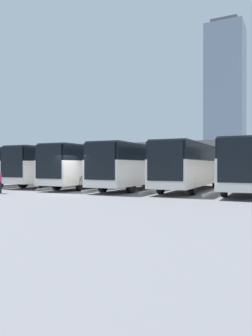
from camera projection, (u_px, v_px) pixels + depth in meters
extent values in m
plane|color=#5B5B60|center=(75.00, 193.00, 21.44)|extent=(600.00, 600.00, 0.00)
cube|color=silver|center=(249.00, 173.00, 22.10)|extent=(2.75, 12.37, 1.74)
cube|color=black|center=(249.00, 152.00, 22.09)|extent=(2.71, 12.18, 1.06)
cube|color=black|center=(239.00, 160.00, 16.51)|extent=(2.14, 0.09, 2.30)
cube|color=silver|center=(239.00, 188.00, 16.52)|extent=(2.31, 0.12, 0.40)
cube|color=#333338|center=(249.00, 144.00, 22.09)|extent=(2.64, 11.87, 0.12)
cylinder|color=black|center=(224.00, 187.00, 19.11)|extent=(0.33, 1.11, 1.10)
cylinder|color=black|center=(239.00, 182.00, 26.01)|extent=(0.33, 1.11, 1.10)
cube|color=#B2B2AD|center=(213.00, 192.00, 21.37)|extent=(0.40, 6.08, 0.15)
cube|color=silver|center=(191.00, 172.00, 24.18)|extent=(2.75, 12.37, 1.74)
cube|color=black|center=(191.00, 154.00, 24.17)|extent=(2.71, 12.18, 1.06)
cube|color=black|center=(165.00, 161.00, 18.59)|extent=(2.14, 0.09, 2.30)
cube|color=silver|center=(165.00, 186.00, 18.60)|extent=(2.31, 0.12, 0.40)
cube|color=#333338|center=(191.00, 146.00, 24.17)|extent=(2.64, 11.87, 0.12)
cylinder|color=black|center=(193.00, 186.00, 20.28)|extent=(0.33, 1.11, 1.10)
cylinder|color=black|center=(161.00, 185.00, 21.19)|extent=(0.33, 1.11, 1.10)
cylinder|color=black|center=(215.00, 181.00, 27.19)|extent=(0.33, 1.11, 1.10)
cylinder|color=black|center=(190.00, 180.00, 28.09)|extent=(0.33, 1.11, 1.10)
cube|color=#B2B2AD|center=(156.00, 190.00, 23.45)|extent=(0.40, 6.08, 0.15)
cube|color=silver|center=(139.00, 172.00, 25.58)|extent=(2.75, 12.37, 1.74)
cube|color=black|center=(139.00, 154.00, 25.57)|extent=(2.71, 12.18, 1.06)
cube|color=black|center=(99.00, 161.00, 19.99)|extent=(2.14, 0.09, 2.30)
cube|color=silver|center=(99.00, 185.00, 19.99)|extent=(2.31, 0.12, 0.40)
cube|color=#333338|center=(139.00, 147.00, 25.56)|extent=(2.64, 11.87, 0.12)
cylinder|color=black|center=(131.00, 185.00, 21.68)|extent=(0.33, 1.11, 1.10)
cylinder|color=black|center=(103.00, 184.00, 22.58)|extent=(0.33, 1.11, 1.10)
cylinder|color=black|center=(167.00, 180.00, 28.58)|extent=(0.33, 1.11, 1.10)
cylinder|color=black|center=(144.00, 180.00, 29.49)|extent=(0.33, 1.11, 1.10)
cube|color=#B2B2AD|center=(104.00, 189.00, 24.85)|extent=(0.40, 6.08, 0.15)
cube|color=silver|center=(95.00, 172.00, 27.51)|extent=(2.75, 12.37, 1.74)
cube|color=black|center=(95.00, 155.00, 27.50)|extent=(2.71, 12.18, 1.06)
cube|color=black|center=(48.00, 162.00, 21.92)|extent=(2.14, 0.09, 2.30)
cube|color=silver|center=(48.00, 183.00, 21.92)|extent=(2.31, 0.12, 0.40)
cube|color=#333338|center=(95.00, 148.00, 27.49)|extent=(2.64, 11.87, 0.12)
cylinder|color=black|center=(81.00, 183.00, 23.60)|extent=(0.33, 1.11, 1.10)
cylinder|color=black|center=(57.00, 183.00, 24.51)|extent=(0.33, 1.11, 1.10)
cylinder|color=black|center=(126.00, 179.00, 30.51)|extent=(0.33, 1.11, 1.10)
cylinder|color=black|center=(106.00, 179.00, 31.42)|extent=(0.33, 1.11, 1.10)
cube|color=#B2B2AD|center=(62.00, 187.00, 26.78)|extent=(0.40, 6.08, 0.15)
cube|color=silver|center=(61.00, 171.00, 29.94)|extent=(2.75, 12.37, 1.74)
cube|color=black|center=(61.00, 156.00, 29.93)|extent=(2.71, 12.18, 1.06)
cube|color=black|center=(11.00, 162.00, 24.35)|extent=(2.14, 0.09, 2.30)
cube|color=silver|center=(11.00, 181.00, 24.35)|extent=(2.31, 0.12, 0.40)
cube|color=#333338|center=(61.00, 149.00, 29.92)|extent=(2.64, 11.87, 0.12)
cylinder|color=black|center=(44.00, 182.00, 26.04)|extent=(0.33, 1.11, 1.10)
cylinder|color=black|center=(23.00, 181.00, 26.94)|extent=(0.33, 1.11, 1.10)
cylinder|color=black|center=(93.00, 178.00, 32.94)|extent=(0.33, 1.11, 1.10)
cylinder|color=black|center=(75.00, 178.00, 33.85)|extent=(0.33, 1.11, 1.10)
cube|color=#B2B2AD|center=(30.00, 185.00, 29.21)|extent=(0.40, 6.08, 0.15)
cube|color=silver|center=(21.00, 171.00, 30.99)|extent=(2.75, 12.37, 1.74)
cube|color=black|center=(21.00, 156.00, 30.98)|extent=(2.71, 12.18, 1.06)
cube|color=#333338|center=(21.00, 150.00, 30.98)|extent=(2.64, 11.87, 0.12)
cylinder|color=black|center=(55.00, 178.00, 34.00)|extent=(0.33, 1.11, 1.10)
cylinder|color=black|center=(39.00, 178.00, 34.90)|extent=(0.33, 1.11, 1.10)
cylinder|color=black|center=(0.00, 188.00, 21.56)|extent=(0.20, 0.20, 0.75)
cube|color=gray|center=(181.00, 162.00, 42.23)|extent=(43.09, 13.77, 4.48)
cube|color=silver|center=(197.00, 150.00, 49.71)|extent=(43.09, 3.00, 0.24)
cylinder|color=slate|center=(114.00, 164.00, 57.47)|extent=(0.20, 0.20, 4.23)
cube|color=#7F8EA3|center=(225.00, 98.00, 159.45)|extent=(17.55, 17.55, 69.52)
cube|color=#4C4C51|center=(225.00, 24.00, 159.19)|extent=(12.29, 12.29, 2.40)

